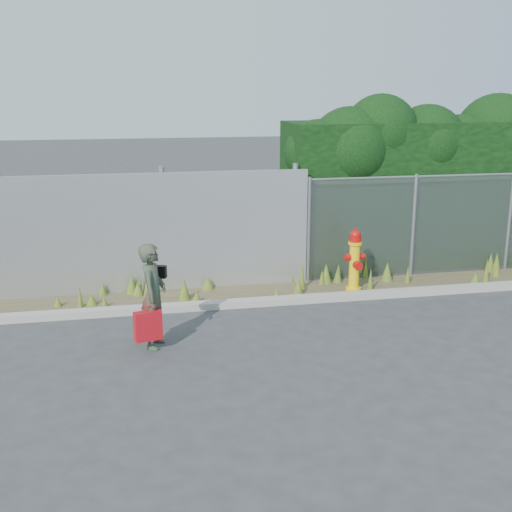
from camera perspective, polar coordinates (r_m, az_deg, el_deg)
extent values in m
plane|color=#353538|center=(9.60, 3.43, -7.80)|extent=(80.00, 80.00, 0.00)
cube|color=#9A958B|center=(11.22, 1.10, -4.06)|extent=(16.00, 0.22, 0.12)
cube|color=#4E432C|center=(11.79, 0.47, -3.38)|extent=(16.00, 1.20, 0.01)
cone|color=#48601C|center=(11.46, -6.40, -2.97)|extent=(0.22, 0.22, 0.41)
cone|color=#48601C|center=(11.58, -17.21, -3.95)|extent=(0.16, 0.16, 0.18)
cone|color=#48601C|center=(11.49, -14.40, -3.83)|extent=(0.21, 0.21, 0.21)
cone|color=#48601C|center=(12.75, 11.58, -1.42)|extent=(0.23, 0.23, 0.38)
cone|color=#48601C|center=(12.49, 7.28, -1.71)|extent=(0.18, 0.18, 0.32)
cone|color=#48601C|center=(12.71, 13.34, -1.65)|extent=(0.11, 0.11, 0.34)
cone|color=#48601C|center=(11.91, -10.28, -2.47)|extent=(0.10, 0.10, 0.39)
cone|color=#48601C|center=(11.67, 3.79, -2.72)|extent=(0.20, 0.20, 0.36)
cone|color=#48601C|center=(12.07, -11.55, -2.20)|extent=(0.09, 0.09, 0.43)
cone|color=#48601C|center=(12.01, -4.29, -2.45)|extent=(0.23, 0.23, 0.26)
cone|color=#48601C|center=(13.22, 19.81, -1.23)|extent=(0.13, 0.13, 0.47)
cone|color=#48601C|center=(12.35, 5.87, -1.94)|extent=(0.13, 0.13, 0.29)
cone|color=#48601C|center=(11.95, -10.98, -2.54)|extent=(0.22, 0.22, 0.36)
cone|color=#48601C|center=(12.14, 10.14, -2.06)|extent=(0.11, 0.11, 0.42)
cone|color=#48601C|center=(11.35, -13.32, -4.01)|extent=(0.13, 0.13, 0.20)
cone|color=#48601C|center=(11.84, -10.43, -2.91)|extent=(0.22, 0.22, 0.27)
cone|color=#48601C|center=(12.45, 3.24, -1.64)|extent=(0.10, 0.10, 0.33)
cone|color=#48601C|center=(11.41, -15.38, -3.55)|extent=(0.11, 0.11, 0.39)
cone|color=#48601C|center=(12.04, 4.12, -1.69)|extent=(0.12, 0.12, 0.55)
cone|color=#48601C|center=(12.96, 18.90, -1.95)|extent=(0.20, 0.20, 0.25)
cone|color=#48601C|center=(11.99, -13.47, -2.89)|extent=(0.16, 0.16, 0.25)
cone|color=#48601C|center=(13.66, 20.59, -1.25)|extent=(0.16, 0.16, 0.26)
cone|color=#48601C|center=(12.69, 7.35, -1.44)|extent=(0.14, 0.14, 0.32)
cone|color=#48601C|center=(13.99, 20.12, -0.58)|extent=(0.19, 0.19, 0.38)
cone|color=#48601C|center=(11.41, 1.85, -3.43)|extent=(0.16, 0.16, 0.24)
cone|color=#48601C|center=(13.88, 20.59, -0.63)|extent=(0.19, 0.19, 0.43)
cone|color=#48601C|center=(12.83, 9.73, -1.07)|extent=(0.11, 0.11, 0.44)
cone|color=#48601C|center=(11.32, -5.30, -3.68)|extent=(0.18, 0.18, 0.22)
cone|color=#48601C|center=(12.42, 6.25, -1.60)|extent=(0.23, 0.23, 0.39)
cone|color=#48601C|center=(11.66, -9.63, -2.65)|extent=(0.15, 0.15, 0.46)
cube|color=#A4A6AA|center=(11.89, -15.66, 1.69)|extent=(8.50, 0.08, 2.20)
cylinder|color=gray|center=(12.15, -21.52, 1.72)|extent=(0.10, 0.10, 2.30)
cylinder|color=gray|center=(11.97, -8.23, 2.42)|extent=(0.10, 0.10, 2.30)
cylinder|color=gray|center=(12.35, 3.44, 2.93)|extent=(0.10, 0.10, 2.30)
cube|color=gray|center=(13.56, 17.83, 2.67)|extent=(6.50, 0.03, 2.00)
cylinder|color=gray|center=(13.39, 18.17, 6.85)|extent=(6.50, 0.04, 0.04)
cylinder|color=gray|center=(12.33, 4.70, 2.29)|extent=(0.07, 0.07, 2.05)
cylinder|color=gray|center=(13.08, 13.81, 2.64)|extent=(0.07, 0.07, 2.05)
cylinder|color=gray|center=(14.09, 21.58, 2.88)|extent=(0.07, 0.07, 2.05)
cube|color=black|center=(14.47, 17.13, 5.47)|extent=(7.30, 1.60, 3.00)
sphere|color=black|center=(13.07, 5.52, 9.10)|extent=(1.34, 1.34, 1.34)
sphere|color=black|center=(13.24, 8.31, 9.42)|extent=(1.69, 1.69, 1.69)
sphere|color=black|center=(13.49, 11.01, 10.79)|extent=(1.52, 1.52, 1.52)
sphere|color=black|center=(13.94, 14.93, 9.69)|extent=(1.59, 1.59, 1.59)
sphere|color=black|center=(14.40, 17.77, 9.08)|extent=(1.44, 1.44, 1.44)
sphere|color=black|center=(14.83, 20.61, 10.00)|extent=(1.77, 1.77, 1.77)
cylinder|color=yellow|center=(12.13, 8.64, -2.90)|extent=(0.29, 0.29, 0.06)
cylinder|color=yellow|center=(12.01, 8.72, -1.02)|extent=(0.19, 0.19, 0.89)
cylinder|color=yellow|center=(11.89, 8.81, 1.15)|extent=(0.25, 0.25, 0.05)
cylinder|color=#B20F0A|center=(11.87, 8.82, 1.50)|extent=(0.22, 0.22, 0.11)
sphere|color=#B20F0A|center=(11.86, 8.83, 1.84)|extent=(0.20, 0.20, 0.20)
cylinder|color=#B20F0A|center=(11.83, 8.85, 2.34)|extent=(0.05, 0.05, 0.05)
cylinder|color=#B20F0A|center=(11.90, 8.09, -0.11)|extent=(0.11, 0.12, 0.12)
cylinder|color=#B20F0A|center=(12.00, 9.42, -0.04)|extent=(0.11, 0.12, 0.12)
cylinder|color=#B20F0A|center=(11.85, 8.97, -0.84)|extent=(0.16, 0.13, 0.16)
imported|color=#116B47|center=(9.36, -9.13, -3.52)|extent=(0.51, 0.64, 1.55)
cube|color=#A31109|center=(9.27, -9.58, -6.13)|extent=(0.39, 0.14, 0.43)
cylinder|color=#A31109|center=(9.17, -9.66, -4.47)|extent=(0.18, 0.02, 0.02)
cube|color=black|center=(9.51, -8.71, -1.39)|extent=(0.24, 0.10, 0.18)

